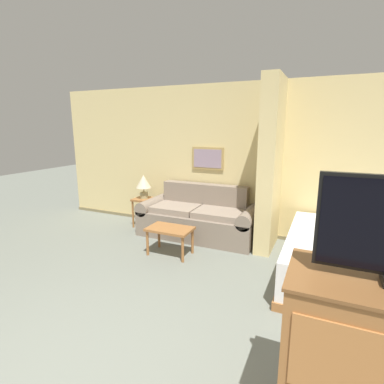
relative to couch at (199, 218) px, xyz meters
The scene contains 8 objects.
wall_back 1.20m from the couch, 43.05° to the left, with size 7.39×0.16×2.60m.
wall_partition_pillar 1.53m from the couch, ahead, with size 0.24×0.84×2.60m.
couch is the anchor object (origin of this frame).
coffee_table 0.90m from the couch, 94.92° to the right, with size 0.66×0.41×0.42m.
side_table 1.15m from the couch, behind, with size 0.37×0.37×0.55m.
table_lamp 1.26m from the couch, behind, with size 0.29×0.29×0.45m.
bed 2.53m from the couch, 14.99° to the right, with size 1.78×2.08×0.54m.
backpack 2.52m from the couch, 12.65° to the right, with size 0.27×0.24×0.48m.
Camera 1 is at (1.44, -1.11, 1.89)m, focal length 28.00 mm.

